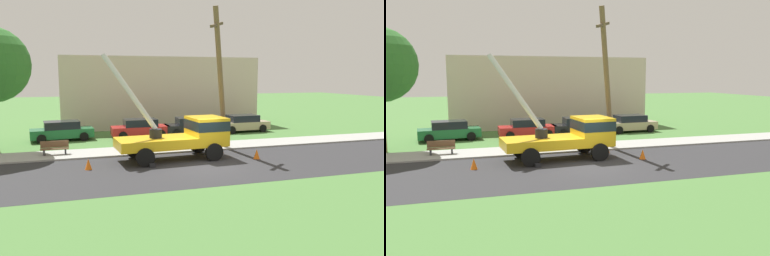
{
  "view_description": "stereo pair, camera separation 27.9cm",
  "coord_description": "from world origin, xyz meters",
  "views": [
    {
      "loc": [
        -6.79,
        -18.73,
        4.78
      ],
      "look_at": [
        0.22,
        2.84,
        1.66
      ],
      "focal_mm": 36.11,
      "sensor_mm": 36.0,
      "label": 1
    },
    {
      "loc": [
        -6.52,
        -18.82,
        4.78
      ],
      "look_at": [
        0.22,
        2.84,
        1.66
      ],
      "focal_mm": 36.11,
      "sensor_mm": 36.0,
      "label": 2
    }
  ],
  "objects": [
    {
      "name": "leaning_utility_pole",
      "position": [
        2.33,
        3.64,
        4.55
      ],
      "size": [
        2.05,
        2.19,
        8.86
      ],
      "color": "brown",
      "rests_on": "ground"
    },
    {
      "name": "sidewalk_strip",
      "position": [
        0.0,
        5.09,
        0.05
      ],
      "size": [
        80.0,
        2.73,
        0.1
      ],
      "primitive_type": "cube",
      "color": "#9E9E99",
      "rests_on": "ground"
    },
    {
      "name": "parked_sedan_red",
      "position": [
        -1.48,
        10.5,
        0.71
      ],
      "size": [
        4.41,
        2.04,
        1.42
      ],
      "color": "#B21E1E",
      "rests_on": "ground"
    },
    {
      "name": "parked_sedan_green",
      "position": [
        -7.23,
        10.92,
        0.71
      ],
      "size": [
        4.56,
        2.3,
        1.42
      ],
      "color": "#1E6638",
      "rests_on": "ground"
    },
    {
      "name": "parked_sedan_tan",
      "position": [
        7.33,
        10.84,
        0.71
      ],
      "size": [
        4.48,
        2.16,
        1.42
      ],
      "color": "tan",
      "rests_on": "ground"
    },
    {
      "name": "utility_truck",
      "position": [
        -0.38,
        2.2,
        1.41
      ],
      "size": [
        6.9,
        3.21,
        5.98
      ],
      "color": "gold",
      "rests_on": "ground"
    },
    {
      "name": "traffic_cone_behind",
      "position": [
        -5.89,
        1.12,
        0.28
      ],
      "size": [
        0.36,
        0.36,
        0.56
      ],
      "primitive_type": "cone",
      "color": "orange",
      "rests_on": "ground"
    },
    {
      "name": "traffic_cone_curbside",
      "position": [
        2.16,
        3.05,
        0.28
      ],
      "size": [
        0.36,
        0.36,
        0.56
      ],
      "primitive_type": "cone",
      "color": "orange",
      "rests_on": "ground"
    },
    {
      "name": "parked_sedan_black",
      "position": [
        2.68,
        10.36,
        0.71
      ],
      "size": [
        4.47,
        2.14,
        1.42
      ],
      "color": "black",
      "rests_on": "ground"
    },
    {
      "name": "traffic_cone_ahead",
      "position": [
        3.45,
        0.77,
        0.28
      ],
      "size": [
        0.36,
        0.36,
        0.56
      ],
      "primitive_type": "cone",
      "color": "orange",
      "rests_on": "ground"
    },
    {
      "name": "road_asphalt",
      "position": [
        0.0,
        0.0,
        0.0
      ],
      "size": [
        80.0,
        7.46,
        0.01
      ],
      "primitive_type": "cube",
      "color": "#2B2B2D",
      "rests_on": "ground"
    },
    {
      "name": "lowrise_building_backdrop",
      "position": [
        1.65,
        17.65,
        3.2
      ],
      "size": [
        18.0,
        6.0,
        6.4
      ],
      "primitive_type": "cube",
      "color": "beige",
      "rests_on": "ground"
    },
    {
      "name": "park_bench",
      "position": [
        -7.6,
        5.16,
        0.46
      ],
      "size": [
        1.6,
        0.45,
        0.9
      ],
      "color": "brown",
      "rests_on": "ground"
    },
    {
      "name": "ground_plane",
      "position": [
        0.0,
        12.0,
        0.0
      ],
      "size": [
        120.0,
        120.0,
        0.0
      ],
      "primitive_type": "plane",
      "color": "#477538"
    }
  ]
}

